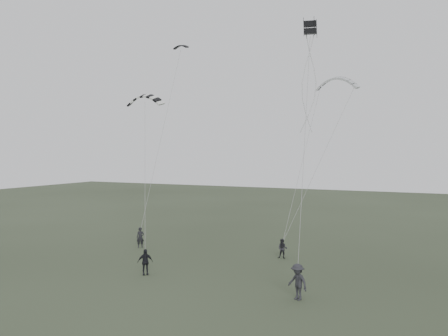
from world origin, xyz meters
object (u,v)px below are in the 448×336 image
at_px(flyer_center, 145,262).
at_px(kite_dark_small, 181,46).
at_px(flyer_left, 140,237).
at_px(flyer_right, 283,249).
at_px(kite_striped, 145,96).
at_px(kite_box, 310,28).
at_px(flyer_far, 298,282).
at_px(kite_pale_large, 337,78).

distance_m(flyer_center, kite_dark_small, 22.65).
distance_m(flyer_left, flyer_right, 12.07).
xyz_separation_m(flyer_left, kite_striped, (0.57, -0.03, 11.82)).
xyz_separation_m(flyer_left, kite_dark_small, (-0.01, 6.80, 17.50)).
height_order(kite_striped, kite_box, kite_box).
distance_m(flyer_far, kite_box, 14.94).
bearing_deg(kite_pale_large, kite_striped, -152.74).
xyz_separation_m(kite_dark_small, kite_pale_large, (14.92, -0.11, -4.22)).
height_order(flyer_far, kite_pale_large, kite_pale_large).
relative_size(kite_dark_small, kite_striped, 0.49).
bearing_deg(flyer_left, kite_dark_small, 59.92).
bearing_deg(flyer_right, kite_pale_large, 56.60).
distance_m(flyer_right, kite_striped, 16.57).
distance_m(kite_dark_small, kite_striped, 8.90).
bearing_deg(kite_box, kite_pale_large, 80.52).
height_order(flyer_left, flyer_center, flyer_left).
bearing_deg(kite_dark_small, kite_box, -29.43).
relative_size(flyer_far, kite_striped, 0.62).
bearing_deg(flyer_far, flyer_center, -155.29).
bearing_deg(flyer_left, kite_box, -44.08).
bearing_deg(kite_striped, flyer_center, -61.69).
bearing_deg(flyer_left, flyer_right, -23.59).
bearing_deg(flyer_center, flyer_far, -44.81).
relative_size(kite_dark_small, kite_pale_large, 0.44).
bearing_deg(kite_striped, flyer_right, 0.64).
xyz_separation_m(flyer_right, flyer_far, (3.50, -8.58, 0.24)).
height_order(flyer_right, kite_dark_small, kite_dark_small).
relative_size(kite_dark_small, kite_box, 2.06).
relative_size(flyer_left, kite_pale_large, 0.48).
relative_size(flyer_left, flyer_center, 1.01).
xyz_separation_m(flyer_right, kite_pale_large, (2.93, 5.32, 13.39)).
relative_size(kite_striped, kite_box, 4.18).
xyz_separation_m(kite_pale_large, kite_box, (0.33, -10.48, 1.40)).
xyz_separation_m(flyer_center, kite_striped, (-4.56, 6.60, 11.83)).
relative_size(flyer_right, kite_box, 1.95).
xyz_separation_m(flyer_right, kite_box, (3.26, -5.16, 14.79)).
distance_m(flyer_left, kite_pale_large, 21.06).
bearing_deg(kite_pale_large, flyer_left, -153.67).
xyz_separation_m(flyer_left, kite_pale_large, (14.91, 6.69, 13.28)).
bearing_deg(flyer_right, flyer_center, -135.13).
xyz_separation_m(kite_pale_large, kite_striped, (-14.34, -6.72, -1.45)).
bearing_deg(kite_dark_small, flyer_left, -84.60).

